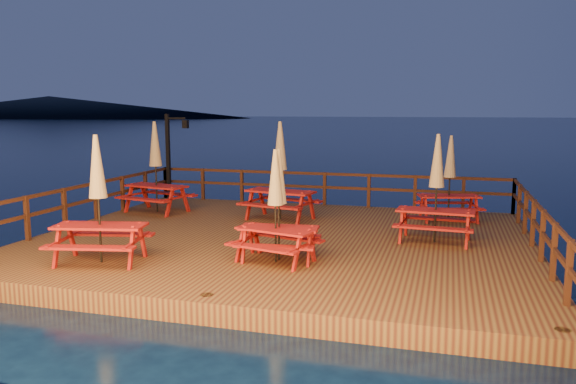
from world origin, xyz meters
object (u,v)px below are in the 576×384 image
picnic_table_1 (280,169)px  picnic_table_2 (279,203)px  picnic_table_0 (98,197)px  lamp_post (172,149)px

picnic_table_1 → picnic_table_2: bearing=-61.5°
picnic_table_0 → picnic_table_1: 5.88m
lamp_post → picnic_table_2: bearing=-48.2°
lamp_post → picnic_table_0: bearing=-72.9°
lamp_post → picnic_table_2: lamp_post is taller
lamp_post → picnic_table_1: lamp_post is taller
picnic_table_0 → picnic_table_1: (2.26, 5.42, 0.09)m
picnic_table_0 → picnic_table_2: bearing=7.1°
picnic_table_1 → picnic_table_0: bearing=-100.6°
picnic_table_2 → picnic_table_0: bearing=-166.3°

